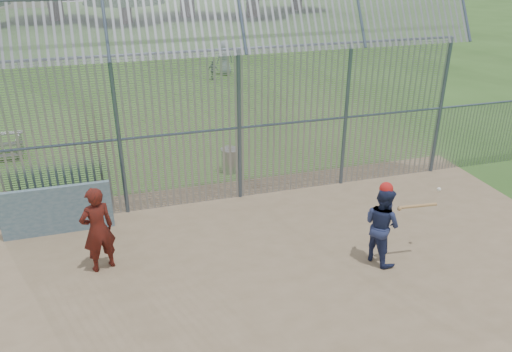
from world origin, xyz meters
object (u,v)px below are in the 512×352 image
object	(u,v)px
batter	(382,225)
trash_can	(230,160)
dugout_wall	(57,210)
onlooker	(98,229)

from	to	relation	value
batter	trash_can	size ratio (longest dim) A/B	2.13
dugout_wall	batter	xyz separation A→B (m)	(6.70, -3.17, 0.27)
onlooker	trash_can	world-z (taller)	onlooker
onlooker	trash_can	xyz separation A→B (m)	(3.80, 4.11, -0.58)
onlooker	trash_can	bearing A→B (deg)	-153.44
dugout_wall	batter	distance (m)	7.42
dugout_wall	trash_can	bearing A→B (deg)	26.16
batter	onlooker	bearing A→B (deg)	59.02
dugout_wall	onlooker	bearing A→B (deg)	-61.98
batter	trash_can	distance (m)	5.86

